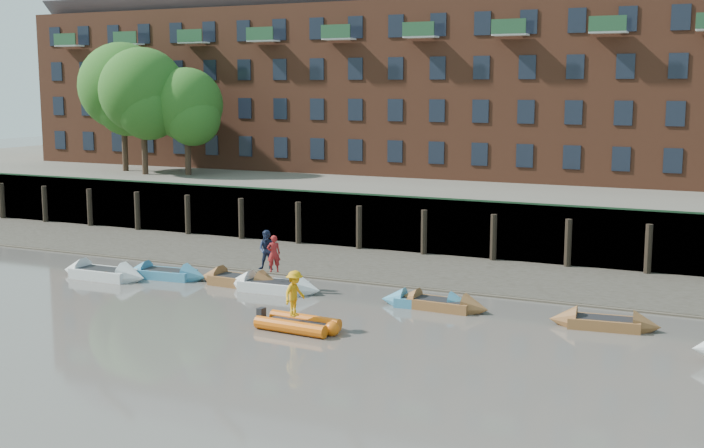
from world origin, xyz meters
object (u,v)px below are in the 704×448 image
Objects in this scene: person_rower_a at (274,254)px; person_rower_b at (268,250)px; rowboat_3 at (273,286)px; rowboat_4 at (427,303)px; rowboat_6 at (604,323)px; rowboat_1 at (166,274)px; person_rib_crew at (295,293)px; rowboat_2 at (241,281)px; rowboat_0 at (103,274)px; rowboat_5 at (441,304)px; rib_tender at (301,324)px.

person_rower_b reaches higher than person_rower_a.
rowboat_3 is 7.50m from rowboat_4.
person_rower_b reaches higher than rowboat_4.
rowboat_3 reaches higher than rowboat_6.
rowboat_1 is 6.48m from person_rower_a.
rowboat_1 is at bearing 175.99° from rowboat_4.
person_rower_b is at bearing 45.27° from person_rib_crew.
rowboat_3 is 1.16× the size of rowboat_4.
rowboat_2 is at bearing 167.77° from rowboat_3.
rowboat_0 is 1.16× the size of rowboat_5.
rowboat_2 is 8.36m from person_rib_crew.
rowboat_1 is at bearing -174.18° from rowboat_2.
person_rib_crew reaches higher than rib_tender.
rowboat_3 is 1.11× the size of rowboat_6.
rowboat_6 is at bearing 1.23° from rowboat_5.
person_rib_crew is (6.07, -5.63, 1.21)m from rowboat_2.
person_rower_a is (-4.25, 5.25, 1.54)m from rib_tender.
person_rower_a is 0.92× the size of person_rower_b.
rowboat_3 is 1.55m from person_rower_a.
rowboat_5 is 2.49× the size of person_rower_a.
rowboat_0 is 3.10m from rowboat_1.
rowboat_0 is 1.06× the size of rowboat_2.
person_rower_b is at bearing -178.43° from rowboat_5.
rowboat_6 is (16.98, -0.28, -0.02)m from rowboat_2.
rowboat_3 is at bearing 43.80° from person_rib_crew.
rowboat_6 is at bearing 142.09° from person_rower_a.
rowboat_0 is at bearing -30.89° from person_rower_a.
person_rower_a is at bearing -7.27° from rowboat_2.
rowboat_6 is 15.49m from person_rower_b.
person_rower_a reaches higher than person_rib_crew.
person_rib_crew is (4.07, -5.28, 1.21)m from rowboat_3.
person_rib_crew is (4.49, -5.53, -0.42)m from person_rower_b.
rowboat_2 is at bearing 159.26° from person_rower_b.
rowboat_6 reaches higher than rowboat_5.
person_rower_a reaches higher than rowboat_1.
rowboat_1 is at bearing -40.10° from person_rower_a.
rowboat_5 is at bearing 172.34° from rowboat_6.
rowboat_0 reaches higher than rowboat_4.
rib_tender is (13.31, -4.07, 0.00)m from rowboat_0.
rowboat_3 is 8.16m from rowboat_5.
rowboat_5 is at bearing -1.30° from rowboat_3.
rowboat_0 reaches higher than rowboat_3.
person_rower_a is at bearing -6.81° from rowboat_1.
rowboat_3 is 1.70m from person_rower_b.
person_rower_a is 0.59m from person_rower_b.
rowboat_0 is at bearing -158.64° from rowboat_1.
rowboat_6 is at bearing 2.30° from rowboat_2.
rib_tender is 1.91× the size of person_rib_crew.
person_rower_b is (-0.50, 0.29, 0.08)m from person_rower_a.
rib_tender is 1.84× the size of person_rower_b.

